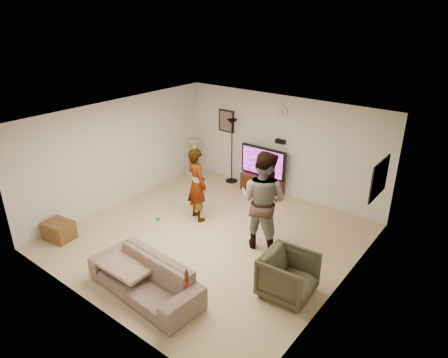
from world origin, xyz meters
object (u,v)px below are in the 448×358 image
Objects in this scene: armchair at (288,275)px; floor_lamp at (232,151)px; person_right at (263,201)px; beer_bottle at (187,279)px; sofa at (144,278)px; tv at (263,162)px; cat_tree at (194,158)px; person_left at (197,185)px; tv_stand at (262,183)px; side_table at (59,230)px.

floor_lamp is at bearing 44.35° from armchair.
beer_bottle is at bearing 91.96° from person_right.
person_right reaches higher than sofa.
cat_tree is at bearing -169.20° from tv.
person_left reaches higher than armchair.
floor_lamp is at bearing 23.08° from cat_tree.
person_left is at bearing 128.77° from beer_bottle.
side_table is (-2.05, -4.48, -0.03)m from tv_stand.
side_table is (-3.41, -2.35, -0.81)m from person_right.
sofa is at bearing 133.29° from person_left.
sofa is (2.64, -4.16, -0.27)m from cat_tree.
cat_tree is 0.58× the size of person_right.
person_right is (2.38, -2.17, 0.14)m from floor_lamp.
tv is at bearing 35.02° from armchair.
person_left is 1.99× the size of armchair.
sofa is 2.52× the size of armchair.
beer_bottle is at bearing -70.58° from tv.
tv is 2.53m from person_right.
person_left is (-0.38, -2.08, 0.61)m from tv_stand.
tv_stand is at bearing 109.42° from beer_bottle.
person_left is at bearing -73.23° from floor_lamp.
cat_tree is at bearing 89.38° from side_table.
tv is at bearing 109.42° from beer_bottle.
armchair is (4.51, -2.73, -0.20)m from cat_tree.
sofa is 8.42× the size of beer_bottle.
person_right reaches higher than armchair.
person_right is 1.64m from armchair.
floor_lamp is 1.11m from cat_tree.
floor_lamp is at bearing 177.81° from tv.
sofa is 2.36m from armchair.
armchair reaches higher than side_table.
floor_lamp is 4.68m from side_table.
person_right is 4.22m from side_table.
person_left reaches higher than tv.
person_right reaches higher than tv.
floor_lamp is 1.04× the size of person_left.
tv_stand is 0.63× the size of floor_lamp.
person_left is (1.63, -1.70, 0.25)m from cat_tree.
tv_stand is 2.20m from person_left.
beer_bottle is at bearing -49.09° from cat_tree.
beer_bottle is at bearing -70.58° from tv_stand.
tv_stand is at bearing -79.33° from person_left.
armchair is (0.91, 1.43, -0.36)m from beer_bottle.
floor_lamp reaches higher than beer_bottle.
person_right is (1.74, -0.05, 0.17)m from person_left.
sofa is (0.63, -4.54, -0.52)m from tv.
floor_lamp is at bearing 119.74° from beer_bottle.
cat_tree is 1.39× the size of armchair.
person_left is 6.65× the size of beer_bottle.
tv is 0.60× the size of sofa.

